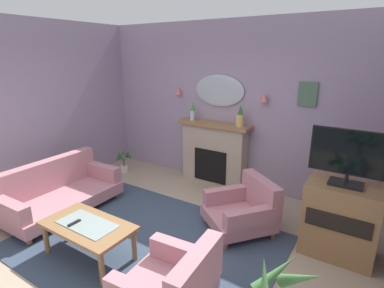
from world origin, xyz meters
TOP-DOWN VIEW (x-y plane):
  - floor at (0.00, 0.00)m, footprint 6.21×6.01m
  - wall_back at (0.00, 2.55)m, footprint 6.21×0.10m
  - wall_left at (-2.65, 0.00)m, footprint 0.10×6.01m
  - patterned_rug at (0.00, 0.20)m, footprint 3.20×2.40m
  - fireplace at (-0.22, 2.33)m, footprint 1.36×0.36m
  - mantel_vase_centre at (-0.67, 2.30)m, footprint 0.10×0.10m
  - mantel_vase_right at (0.28, 2.30)m, footprint 0.13×0.13m
  - wall_mirror at (-0.22, 2.47)m, footprint 0.96×0.06m
  - wall_sconce_left at (-1.07, 2.42)m, footprint 0.14×0.14m
  - wall_sconce_right at (0.63, 2.42)m, footprint 0.14×0.14m
  - framed_picture at (1.28, 2.48)m, footprint 0.28×0.03m
  - coffee_table at (-0.39, -0.37)m, footprint 1.10×0.60m
  - tv_remote at (-0.52, -0.45)m, footprint 0.04×0.16m
  - floral_couch at (-1.72, 0.13)m, footprint 0.90×1.74m
  - armchair_near_fireplace at (0.91, -0.47)m, footprint 0.88×0.87m
  - armchair_beside_couch at (0.89, 1.20)m, footprint 1.14×1.14m
  - tv_cabinet at (2.05, 1.32)m, footprint 0.80×0.57m
  - tv_flatscreen at (2.05, 1.30)m, footprint 0.84×0.24m
  - potted_plant_small_fern at (-2.00, 1.80)m, footprint 0.31×0.31m

SIDE VIEW (x-z plane):
  - floor at x=0.00m, z-range -0.10..0.00m
  - patterned_rug at x=0.00m, z-range 0.00..0.01m
  - potted_plant_small_fern at x=-2.00m, z-range -0.01..0.48m
  - armchair_near_fireplace at x=0.91m, z-range -0.05..0.66m
  - armchair_beside_couch at x=0.89m, z-range -0.05..0.66m
  - floral_couch at x=-1.72m, z-range -0.06..0.70m
  - coffee_table at x=-0.39m, z-range 0.16..0.61m
  - tv_cabinet at x=2.05m, z-range 0.00..0.90m
  - tv_remote at x=-0.52m, z-range 0.44..0.46m
  - fireplace at x=-0.22m, z-range -0.01..1.15m
  - tv_flatscreen at x=2.05m, z-range 0.92..1.57m
  - mantel_vase_right at x=0.28m, z-range 1.14..1.50m
  - mantel_vase_centre at x=-0.67m, z-range 1.17..1.50m
  - wall_back at x=0.00m, z-range 0.00..2.90m
  - wall_left at x=-2.65m, z-range 0.00..2.90m
  - wall_sconce_left at x=-1.07m, z-range 1.59..1.73m
  - wall_sconce_right at x=0.63m, z-range 1.59..1.73m
  - wall_mirror at x=-0.22m, z-range 1.43..1.99m
  - framed_picture at x=1.28m, z-range 1.57..1.93m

